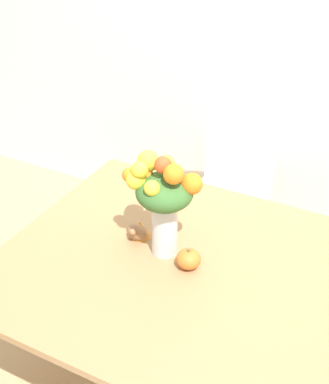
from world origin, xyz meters
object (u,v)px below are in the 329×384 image
Objects in this scene: flower_vase at (162,197)px; dining_chair_near_window at (231,191)px; turkey_figurine at (139,230)px; pumpkin at (188,259)px.

dining_chair_near_window is (-0.06, 0.93, -0.51)m from flower_vase.
pumpkin is at bearing -16.24° from turkey_figurine.
turkey_figurine is at bearing 163.76° from pumpkin.
flower_vase reaches higher than turkey_figurine.
flower_vase is 0.26m from pumpkin.
flower_vase is 4.50× the size of pumpkin.
flower_vase is 0.26m from turkey_figurine.
turkey_figurine is 0.12× the size of dining_chair_near_window.
flower_vase reaches higher than dining_chair_near_window.
flower_vase is 1.07m from dining_chair_near_window.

